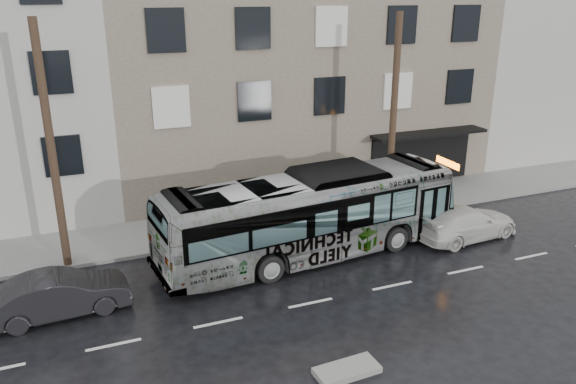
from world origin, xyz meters
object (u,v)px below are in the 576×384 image
(bus, at_px, (311,215))
(white_sedan, at_px, (466,223))
(utility_pole_front, at_px, (393,118))
(utility_pole_rear, at_px, (51,149))
(sign_post, at_px, (409,186))
(dark_sedan, at_px, (60,295))

(bus, relative_size, white_sedan, 2.58)
(utility_pole_front, height_order, utility_pole_rear, same)
(sign_post, bearing_deg, bus, -158.36)
(white_sedan, xyz_separation_m, dark_sedan, (-16.06, -0.07, 0.03))
(utility_pole_front, bearing_deg, utility_pole_rear, 180.00)
(utility_pole_rear, distance_m, dark_sedan, 5.21)
(sign_post, height_order, white_sedan, sign_post)
(bus, height_order, dark_sedan, bus)
(sign_post, height_order, dark_sedan, sign_post)
(utility_pole_rear, bearing_deg, sign_post, 0.00)
(dark_sedan, bearing_deg, white_sedan, -94.09)
(sign_post, bearing_deg, utility_pole_front, 180.00)
(utility_pole_rear, distance_m, white_sedan, 16.62)
(bus, distance_m, white_sedan, 6.95)
(utility_pole_front, bearing_deg, dark_sedan, -166.54)
(utility_pole_rear, relative_size, dark_sedan, 2.06)
(bus, bearing_deg, utility_pole_front, -69.80)
(white_sedan, distance_m, dark_sedan, 16.06)
(utility_pole_rear, height_order, dark_sedan, utility_pole_rear)
(sign_post, relative_size, bus, 0.20)
(utility_pole_front, xyz_separation_m, bus, (-5.02, -2.43, -2.94))
(utility_pole_front, xyz_separation_m, sign_post, (1.10, 0.00, -3.30))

